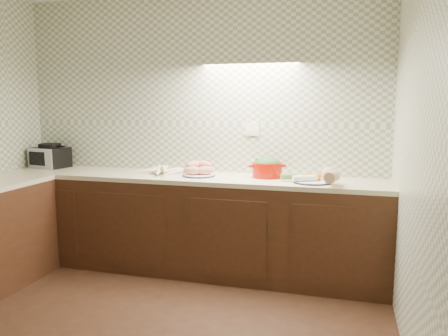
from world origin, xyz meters
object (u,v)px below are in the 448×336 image
(sweet_potato_plate, at_px, (199,170))
(dutch_oven, at_px, (267,167))
(onion_bowl, at_px, (198,169))
(veg_plate, at_px, (319,177))
(parsnip_pile, at_px, (167,171))
(toaster_oven, at_px, (50,156))

(sweet_potato_plate, distance_m, dutch_oven, 0.63)
(onion_bowl, xyz_separation_m, dutch_oven, (0.66, -0.02, 0.04))
(onion_bowl, xyz_separation_m, veg_plate, (1.13, -0.22, 0.00))
(parsnip_pile, relative_size, dutch_oven, 1.22)
(dutch_oven, xyz_separation_m, veg_plate, (0.47, -0.19, -0.04))
(toaster_oven, relative_size, parsnip_pile, 0.95)
(sweet_potato_plate, relative_size, dutch_oven, 0.90)
(onion_bowl, distance_m, veg_plate, 1.15)
(onion_bowl, relative_size, veg_plate, 0.31)
(sweet_potato_plate, height_order, dutch_oven, dutch_oven)
(parsnip_pile, xyz_separation_m, veg_plate, (1.40, -0.08, 0.02))
(onion_bowl, relative_size, dutch_oven, 0.49)
(toaster_oven, relative_size, sweet_potato_plate, 1.29)
(toaster_oven, relative_size, veg_plate, 0.74)
(sweet_potato_plate, distance_m, onion_bowl, 0.12)
(sweet_potato_plate, bearing_deg, dutch_oven, 8.38)
(dutch_oven, bearing_deg, veg_plate, -41.76)
(sweet_potato_plate, bearing_deg, toaster_oven, 176.13)
(onion_bowl, bearing_deg, sweet_potato_plate, -69.58)
(parsnip_pile, relative_size, onion_bowl, 2.48)
(parsnip_pile, xyz_separation_m, sweet_potato_plate, (0.31, 0.02, 0.02))
(sweet_potato_plate, xyz_separation_m, dutch_oven, (0.62, 0.09, 0.04))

